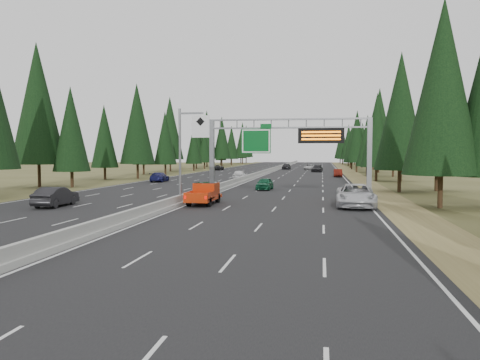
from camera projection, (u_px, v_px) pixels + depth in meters
name	position (u px, v px, depth m)	size (l,w,h in m)	color
road	(263.00, 175.00, 93.08)	(32.00, 260.00, 0.08)	black
shoulder_right	(354.00, 176.00, 90.01)	(3.60, 260.00, 0.06)	olive
shoulder_left	(177.00, 174.00, 96.15)	(3.60, 260.00, 0.06)	#4B4A23
median_barrier	(263.00, 173.00, 93.06)	(0.70, 260.00, 0.85)	gray
sign_gantry	(295.00, 144.00, 46.87)	(16.75, 0.98, 7.80)	slate
hov_sign_pole	(187.00, 149.00, 38.59)	(2.80, 0.50, 8.00)	slate
tree_row_right	(392.00, 125.00, 72.41)	(11.74, 238.75, 18.97)	black
tree_row_left	(144.00, 129.00, 89.51)	(12.00, 239.39, 18.64)	black
silver_minivan	(356.00, 195.00, 37.65)	(3.04, 6.59, 1.83)	silver
red_pickup	(205.00, 192.00, 39.88)	(1.97, 5.53, 1.80)	black
car_ahead_green	(265.00, 184.00, 55.25)	(1.68, 4.18, 1.42)	#135534
car_ahead_dkred	(338.00, 173.00, 85.00)	(1.48, 4.26, 1.40)	#62160E
car_ahead_dkgrey	(317.00, 168.00, 107.30)	(2.24, 5.50, 1.60)	black
car_ahead_white	(309.00, 167.00, 120.92)	(2.35, 5.10, 1.42)	#B9B9B9
car_ahead_far	(286.00, 166.00, 123.67)	(1.93, 4.80, 1.63)	black
car_onc_near	(56.00, 197.00, 37.95)	(1.70, 4.87, 1.60)	black
car_onc_blue	(159.00, 177.00, 70.60)	(2.00, 4.92, 1.43)	#171953
car_onc_white	(240.00, 175.00, 76.01)	(1.86, 4.62, 1.58)	silver
car_onc_far	(217.00, 167.00, 118.51)	(2.35, 5.11, 1.42)	black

